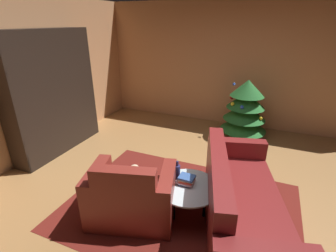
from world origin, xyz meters
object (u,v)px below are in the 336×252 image
Objects in this scene: bookshelf_unit at (57,94)px; bottle_on_table at (177,172)px; coffee_table at (188,188)px; book_stack_on_table at (186,180)px; armchair_red at (131,197)px; decorated_tree at (245,109)px; couch_red at (239,204)px.

bookshelf_unit is 2.73m from bottle_on_table.
bookshelf_unit is at bearing 163.32° from coffee_table.
book_stack_on_table is at bearing 138.15° from coffee_table.
armchair_red is 3.11m from decorated_tree.
decorated_tree is (3.09, 1.78, -0.44)m from bookshelf_unit.
decorated_tree reaches higher than armchair_red.
couch_red is 0.82m from bottle_on_table.
coffee_table is at bearing -16.68° from bookshelf_unit.
book_stack_on_table is 0.18× the size of decorated_tree.
bookshelf_unit reaches higher than bottle_on_table.
bookshelf_unit is 1.00× the size of couch_red.
bottle_on_table is 2.56m from decorated_tree.
decorated_tree is at bearing 82.61° from coffee_table.
bookshelf_unit reaches higher than armchair_red.
couch_red is 10.19× the size of book_stack_on_table.
bookshelf_unit is 8.62× the size of bottle_on_table.
book_stack_on_table reaches higher than coffee_table.
bottle_on_table is (-0.14, 0.07, 0.05)m from book_stack_on_table.
couch_red is (3.36, -0.81, -0.74)m from bookshelf_unit.
bottle_on_table is 0.21× the size of decorated_tree.
bookshelf_unit is 1.79× the size of decorated_tree.
decorated_tree is (0.38, 2.57, 0.15)m from book_stack_on_table.
book_stack_on_table is 0.16m from bottle_on_table.
couch_red reaches higher than book_stack_on_table.
book_stack_on_table is (-0.04, 0.04, 0.08)m from coffee_table.
armchair_red is (2.16, -1.17, -0.74)m from bookshelf_unit.
decorated_tree is at bearing 72.44° from armchair_red.
bookshelf_unit is at bearing 166.50° from couch_red.
coffee_table is 0.10m from book_stack_on_table.
armchair_red reaches higher than bottle_on_table.
couch_red is 2.62m from decorated_tree.
couch_red is 1.79× the size of decorated_tree.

